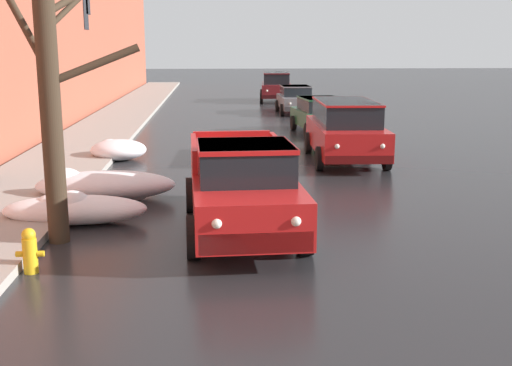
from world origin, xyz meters
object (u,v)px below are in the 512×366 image
object	(u,v)px
sedan_green_parked_kerbside_mid	(322,115)
suv_maroon_queued_behind_truck	(276,86)
sedan_grey_parked_far_down_block	(296,99)
fire_hydrant	(30,250)
bare_tree_second_along_sidewalk	(50,58)
pickup_truck_red_approaching_near_lane	(242,186)
suv_red_parked_kerbside_close	(345,128)

from	to	relation	value
sedan_green_parked_kerbside_mid	suv_maroon_queued_behind_truck	distance (m)	15.38
sedan_grey_parked_far_down_block	fire_hydrant	bearing A→B (deg)	-107.04
bare_tree_second_along_sidewalk	sedan_green_parked_kerbside_mid	xyz separation A→B (m)	(7.05, 13.67, -2.45)
pickup_truck_red_approaching_near_lane	sedan_green_parked_kerbside_mid	world-z (taller)	pickup_truck_red_approaching_near_lane
pickup_truck_red_approaching_near_lane	suv_maroon_queued_behind_truck	bearing A→B (deg)	82.96
fire_hydrant	sedan_grey_parked_far_down_block	bearing A→B (deg)	72.96
pickup_truck_red_approaching_near_lane	sedan_green_parked_kerbside_mid	xyz separation A→B (m)	(3.81, 13.43, -0.13)
suv_maroon_queued_behind_truck	suv_red_parked_kerbside_close	bearing A→B (deg)	-90.28
bare_tree_second_along_sidewalk	sedan_green_parked_kerbside_mid	bearing A→B (deg)	62.72
suv_red_parked_kerbside_close	sedan_grey_parked_far_down_block	distance (m)	14.07
pickup_truck_red_approaching_near_lane	sedan_green_parked_kerbside_mid	bearing A→B (deg)	74.15
sedan_grey_parked_far_down_block	sedan_green_parked_kerbside_mid	bearing A→B (deg)	-90.09
pickup_truck_red_approaching_near_lane	sedan_grey_parked_far_down_block	distance (m)	21.72
fire_hydrant	suv_red_parked_kerbside_close	bearing A→B (deg)	53.77
bare_tree_second_along_sidewalk	suv_red_parked_kerbside_close	bearing A→B (deg)	48.47
bare_tree_second_along_sidewalk	fire_hydrant	xyz separation A→B (m)	(-0.08, -1.69, -2.84)
sedan_grey_parked_far_down_block	suv_maroon_queued_behind_truck	xyz separation A→B (m)	(-0.26, 7.42, 0.24)
sedan_green_parked_kerbside_mid	fire_hydrant	size ratio (longest dim) A/B	6.38
bare_tree_second_along_sidewalk	pickup_truck_red_approaching_near_lane	xyz separation A→B (m)	(3.24, 0.24, -2.32)
pickup_truck_red_approaching_near_lane	suv_red_parked_kerbside_close	distance (m)	8.09
sedan_green_parked_kerbside_mid	sedan_grey_parked_far_down_block	distance (m)	7.95
sedan_green_parked_kerbside_mid	suv_maroon_queued_behind_truck	bearing A→B (deg)	90.94
suv_red_parked_kerbside_close	fire_hydrant	world-z (taller)	suv_red_parked_kerbside_close
pickup_truck_red_approaching_near_lane	suv_red_parked_kerbside_close	bearing A→B (deg)	64.73
sedan_grey_parked_far_down_block	pickup_truck_red_approaching_near_lane	bearing A→B (deg)	-100.14
bare_tree_second_along_sidewalk	suv_maroon_queued_behind_truck	distance (m)	29.91
fire_hydrant	sedan_green_parked_kerbside_mid	bearing A→B (deg)	65.09
sedan_grey_parked_far_down_block	bare_tree_second_along_sidewalk	bearing A→B (deg)	-108.09
suv_red_parked_kerbside_close	sedan_grey_parked_far_down_block	xyz separation A→B (m)	(0.37, 14.07, -0.24)
bare_tree_second_along_sidewalk	suv_red_parked_kerbside_close	xyz separation A→B (m)	(6.69, 7.56, -2.21)
sedan_grey_parked_far_down_block	suv_maroon_queued_behind_truck	world-z (taller)	suv_maroon_queued_behind_truck
bare_tree_second_along_sidewalk	sedan_grey_parked_far_down_block	bearing A→B (deg)	71.91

